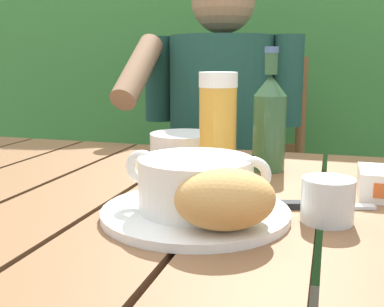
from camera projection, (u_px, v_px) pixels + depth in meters
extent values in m
cube|color=brown|center=(67.00, 207.00, 0.76)|extent=(0.15, 0.96, 0.04)
cube|color=brown|center=(159.00, 216.00, 0.72)|extent=(0.15, 0.96, 0.04)
cube|color=brown|center=(262.00, 226.00, 0.67)|extent=(0.15, 0.96, 0.04)
cube|color=brown|center=(381.00, 238.00, 0.63)|extent=(0.15, 0.96, 0.04)
cube|color=brown|center=(223.00, 181.00, 1.15)|extent=(1.39, 0.03, 0.08)
cube|color=brown|center=(0.00, 264.00, 1.39)|extent=(0.06, 0.06, 0.69)
cube|color=#357433|center=(277.00, 86.00, 2.17)|extent=(3.22, 0.60, 1.65)
cylinder|color=#4C3823|center=(161.00, 116.00, 2.52)|extent=(0.10, 0.10, 1.30)
cylinder|color=brown|center=(284.00, 307.00, 1.39)|extent=(0.04, 0.04, 0.44)
cylinder|color=brown|center=(146.00, 287.00, 1.51)|extent=(0.04, 0.04, 0.44)
cylinder|color=brown|center=(295.00, 253.00, 1.78)|extent=(0.04, 0.04, 0.44)
cylinder|color=brown|center=(184.00, 241.00, 1.90)|extent=(0.04, 0.04, 0.44)
cube|color=brown|center=(227.00, 206.00, 1.60)|extent=(0.48, 0.45, 0.02)
cylinder|color=brown|center=(300.00, 129.00, 1.68)|extent=(0.04, 0.04, 0.51)
cylinder|color=brown|center=(184.00, 124.00, 1.81)|extent=(0.04, 0.04, 0.51)
cube|color=brown|center=(240.00, 147.00, 1.76)|extent=(0.44, 0.02, 0.04)
cube|color=brown|center=(240.00, 113.00, 1.73)|extent=(0.44, 0.02, 0.04)
cube|color=brown|center=(241.00, 78.00, 1.71)|extent=(0.44, 0.02, 0.04)
cylinder|color=#1C463B|center=(241.00, 210.00, 1.37)|extent=(0.13, 0.40, 0.13)
cylinder|color=#1C463B|center=(176.00, 307.00, 1.38)|extent=(0.11, 0.11, 0.45)
cylinder|color=#1C463B|center=(186.00, 205.00, 1.42)|extent=(0.13, 0.40, 0.13)
cylinder|color=#1C463B|center=(222.00, 120.00, 1.44)|extent=(0.32, 0.32, 0.51)
sphere|color=#9B7253|center=(223.00, 1.00, 1.37)|extent=(0.19, 0.19, 0.19)
cylinder|color=#1C463B|center=(288.00, 81.00, 1.34)|extent=(0.08, 0.08, 0.26)
cylinder|color=#1C463B|center=(158.00, 79.00, 1.46)|extent=(0.08, 0.08, 0.26)
cylinder|color=#9B7253|center=(138.00, 70.00, 1.30)|extent=(0.07, 0.25, 0.21)
cylinder|color=white|center=(195.00, 212.00, 0.66)|extent=(0.27, 0.27, 0.01)
cylinder|color=white|center=(196.00, 183.00, 0.65)|extent=(0.16, 0.16, 0.07)
cylinder|color=#B95618|center=(196.00, 172.00, 0.65)|extent=(0.14, 0.14, 0.01)
torus|color=white|center=(142.00, 167.00, 0.67)|extent=(0.05, 0.01, 0.05)
torus|color=white|center=(253.00, 175.00, 0.63)|extent=(0.05, 0.01, 0.05)
ellipsoid|color=tan|center=(225.00, 199.00, 0.57)|extent=(0.15, 0.14, 0.08)
cylinder|color=gold|center=(218.00, 132.00, 0.88)|extent=(0.07, 0.07, 0.17)
cylinder|color=white|center=(218.00, 80.00, 0.86)|extent=(0.07, 0.07, 0.03)
cylinder|color=#305631|center=(269.00, 134.00, 0.93)|extent=(0.06, 0.06, 0.15)
cone|color=#305631|center=(271.00, 85.00, 0.91)|extent=(0.06, 0.06, 0.04)
cylinder|color=#305631|center=(271.00, 64.00, 0.90)|extent=(0.02, 0.02, 0.04)
cylinder|color=#425D80|center=(272.00, 50.00, 0.89)|extent=(0.03, 0.03, 0.01)
cylinder|color=silver|center=(328.00, 200.00, 0.63)|extent=(0.07, 0.07, 0.06)
cube|color=silver|center=(330.00, 206.00, 0.70)|extent=(0.13, 0.05, 0.00)
cube|color=black|center=(283.00, 205.00, 0.70)|extent=(0.07, 0.04, 0.01)
cylinder|color=white|center=(184.00, 144.00, 1.08)|extent=(0.16, 0.16, 0.05)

